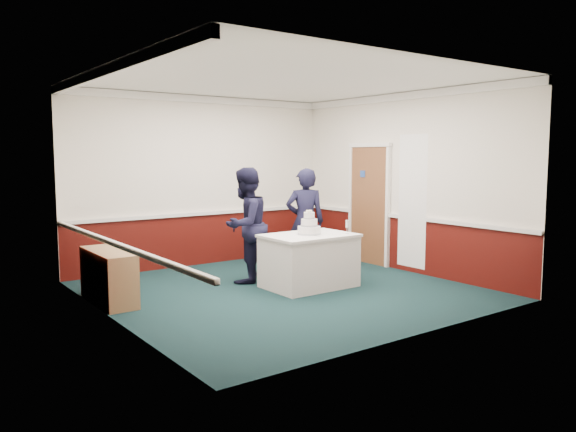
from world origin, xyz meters
TOP-DOWN VIEW (x-y plane):
  - ground at (0.00, 0.00)m, footprint 5.00×5.00m
  - room_shell at (0.08, 0.61)m, footprint 5.00×5.00m
  - sideboard at (-2.28, 0.84)m, footprint 0.41×1.20m
  - cake_table at (0.44, -0.02)m, footprint 1.32×0.92m
  - wedding_cake at (0.44, -0.02)m, footprint 0.35×0.35m
  - cake_knife at (0.41, -0.22)m, footprint 0.03×0.22m
  - champagne_flute at (0.94, -0.30)m, footprint 0.05×0.05m
  - person_man at (-0.15, 0.81)m, footprint 1.06×0.96m
  - person_woman at (0.95, 0.74)m, footprint 0.76×0.68m

SIDE VIEW (x-z plane):
  - ground at x=0.00m, z-range 0.00..0.00m
  - sideboard at x=-2.28m, z-range 0.00..0.70m
  - cake_table at x=0.44m, z-range 0.01..0.80m
  - cake_knife at x=0.41m, z-range 0.79..0.79m
  - person_woman at x=0.95m, z-range 0.00..1.75m
  - person_man at x=-0.15m, z-range 0.00..1.77m
  - wedding_cake at x=0.44m, z-range 0.72..1.08m
  - champagne_flute at x=0.94m, z-range 0.83..1.03m
  - room_shell at x=0.08m, z-range 0.47..3.47m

